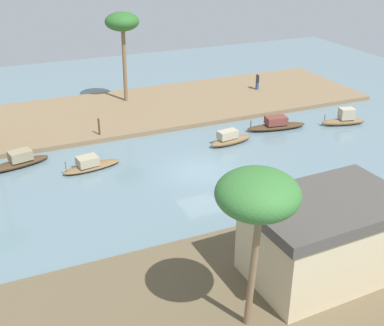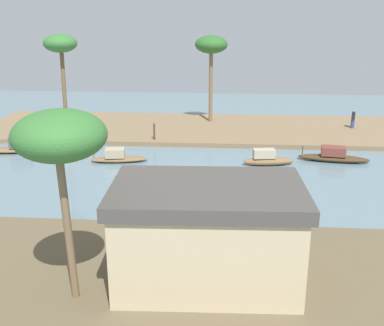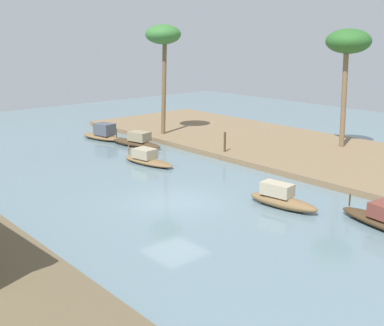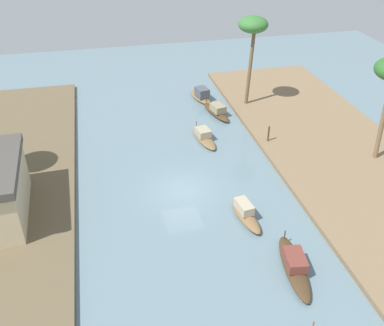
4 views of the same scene
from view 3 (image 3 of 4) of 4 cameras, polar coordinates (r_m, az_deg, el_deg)
name	(u,v)px [view 3 (image 3 of 4)]	position (r m, az deg, el deg)	size (l,w,h in m)	color
river_water	(174,202)	(22.81, -2.05, -4.51)	(64.29, 64.29, 0.00)	slate
riverbank_left	(328,156)	(31.73, 15.49, 0.83)	(39.56, 10.76, 0.34)	#846B4C
sampan_with_red_awning	(147,159)	(29.29, -5.22, 0.49)	(3.94, 1.63, 0.96)	brown
sampan_downstream_large	(281,199)	(22.31, 10.31, -4.09)	(3.47, 1.37, 1.09)	brown
sampan_with_tall_canopy	(103,134)	(36.50, -10.29, 3.35)	(3.85, 1.91, 1.22)	brown
sampan_midstream	(137,141)	(33.86, -6.36, 2.52)	(4.32, 1.94, 1.07)	#47331E
mooring_post	(225,142)	(30.81, 3.82, 2.45)	(0.14, 0.14, 1.24)	#4C3823
palm_tree_left_near	(348,44)	(32.85, 17.65, 12.97)	(2.79, 2.79, 7.49)	#7F6647
palm_tree_left_far	(163,38)	(35.91, -3.36, 14.26)	(2.52, 2.52, 7.82)	brown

